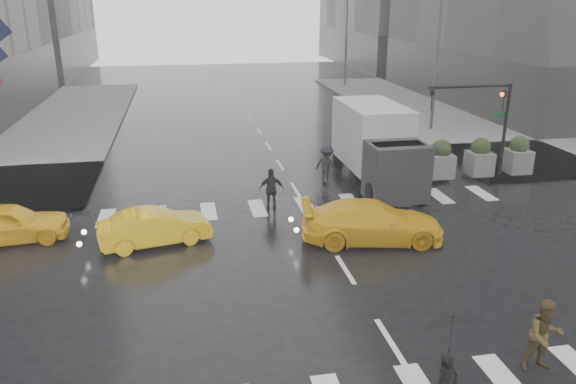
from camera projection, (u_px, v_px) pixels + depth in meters
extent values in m
plane|color=black|center=(345.00, 269.00, 17.84)|extent=(120.00, 120.00, 0.00)
cube|color=slate|center=(553.00, 126.00, 37.49)|extent=(35.00, 35.00, 0.15)
cube|color=#2A2825|center=(438.00, 46.00, 74.21)|extent=(26.05, 26.05, 4.40)
cylinder|color=black|center=(504.00, 132.00, 26.29)|extent=(0.16, 0.16, 4.50)
cylinder|color=black|center=(470.00, 87.00, 25.23)|extent=(4.00, 0.12, 0.12)
imported|color=black|center=(503.00, 101.00, 25.77)|extent=(0.16, 0.20, 1.00)
imported|color=black|center=(432.00, 99.00, 25.08)|extent=(0.16, 0.20, 1.00)
sphere|color=#FF190C|center=(502.00, 94.00, 25.65)|extent=(0.20, 0.20, 0.20)
cube|color=#0D6024|center=(503.00, 114.00, 26.32)|extent=(0.90, 0.03, 0.22)
cylinder|color=#59595B|center=(437.00, 60.00, 35.01)|extent=(0.20, 0.20, 9.00)
cylinder|color=#59595B|center=(346.00, 39.00, 53.58)|extent=(0.20, 0.20, 9.00)
cube|color=slate|center=(440.00, 165.00, 26.45)|extent=(1.10, 1.10, 1.10)
sphere|color=black|center=(441.00, 149.00, 26.19)|extent=(0.90, 0.90, 0.90)
cube|color=slate|center=(479.00, 163.00, 26.81)|extent=(1.10, 1.10, 1.10)
sphere|color=black|center=(481.00, 147.00, 26.54)|extent=(0.90, 0.90, 0.90)
cube|color=slate|center=(517.00, 161.00, 27.16)|extent=(1.10, 1.10, 1.10)
sphere|color=black|center=(519.00, 145.00, 26.90)|extent=(0.90, 0.90, 0.90)
imported|color=black|center=(452.00, 334.00, 10.89)|extent=(1.18, 1.19, 0.88)
imported|color=#4F3B1C|center=(545.00, 336.00, 12.79)|extent=(0.91, 0.73, 1.77)
imported|color=black|center=(272.00, 190.00, 22.57)|extent=(1.08, 0.72, 1.75)
imported|color=black|center=(326.00, 165.00, 25.73)|extent=(1.30, 1.32, 1.84)
imported|color=yellow|center=(7.00, 223.00, 19.66)|extent=(4.21, 2.01, 1.39)
imported|color=yellow|center=(155.00, 227.00, 19.51)|extent=(4.02, 2.15, 1.26)
imported|color=yellow|center=(372.00, 222.00, 19.73)|extent=(4.67, 2.70, 1.45)
cube|color=silver|center=(371.00, 134.00, 26.27)|extent=(2.51, 4.81, 2.82)
cube|color=#29292D|center=(396.00, 172.00, 23.44)|extent=(2.41, 1.88, 2.41)
cube|color=black|center=(397.00, 155.00, 23.20)|extent=(2.09, 0.94, 0.94)
cylinder|color=black|center=(372.00, 194.00, 23.33)|extent=(0.29, 0.94, 0.94)
cylinder|color=black|center=(421.00, 191.00, 23.71)|extent=(0.29, 0.94, 0.94)
cylinder|color=black|center=(355.00, 177.00, 25.46)|extent=(0.29, 0.94, 0.94)
cylinder|color=black|center=(401.00, 175.00, 25.85)|extent=(0.29, 0.94, 0.94)
cylinder|color=black|center=(338.00, 160.00, 28.18)|extent=(0.29, 0.94, 0.94)
cylinder|color=black|center=(380.00, 158.00, 28.57)|extent=(0.29, 0.94, 0.94)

